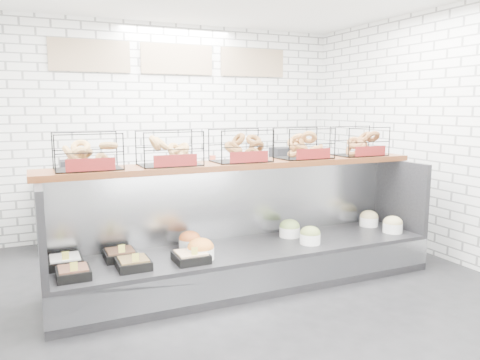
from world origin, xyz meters
name	(u,v)px	position (x,y,z in m)	size (l,w,h in m)	color
ground	(263,294)	(0.00, 0.00, 0.00)	(5.50, 5.50, 0.00)	black
room_shell	(238,84)	(0.00, 0.60, 2.06)	(5.02, 5.51, 3.01)	white
display_case	(247,252)	(-0.01, 0.34, 0.32)	(4.00, 0.90, 1.20)	black
bagel_shelf	(241,150)	(0.00, 0.52, 1.38)	(4.10, 0.50, 0.40)	#49220F
prep_counter	(186,202)	(0.00, 2.43, 0.47)	(4.00, 0.60, 1.20)	#93969B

